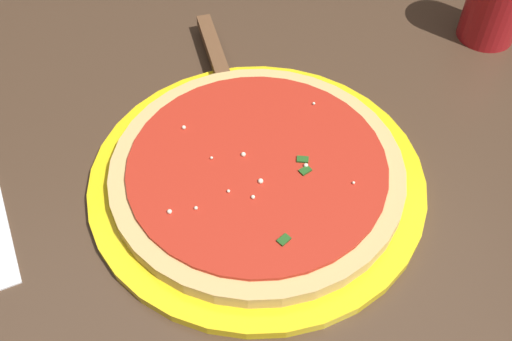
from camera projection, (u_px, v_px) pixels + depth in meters
name	position (u px, v px, depth m)	size (l,w,h in m)	color
restaurant_table	(255.00, 248.00, 0.76)	(0.92, 0.84, 0.76)	black
serving_plate	(256.00, 179.00, 0.63)	(0.35, 0.35, 0.01)	yellow
pizza	(256.00, 170.00, 0.62)	(0.31, 0.31, 0.02)	#DBB26B
pizza_server	(221.00, 71.00, 0.72)	(0.22, 0.08, 0.01)	silver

